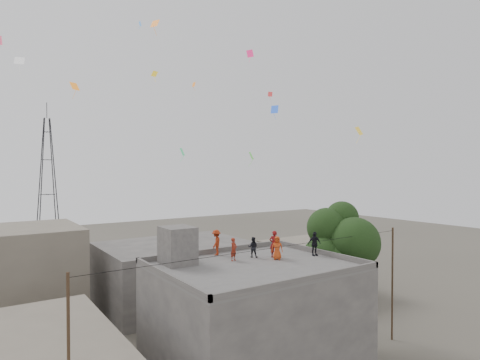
# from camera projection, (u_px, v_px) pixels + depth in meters

# --- Properties ---
(main_building) EXTENTS (10.00, 8.00, 6.10)m
(main_building) POSITION_uv_depth(u_px,v_px,m) (254.00, 323.00, 21.23)
(main_building) COLOR #4A4845
(main_building) RESTS_ON ground
(parapet) EXTENTS (10.00, 8.00, 0.30)m
(parapet) POSITION_uv_depth(u_px,v_px,m) (254.00, 263.00, 21.16)
(parapet) COLOR #4A4845
(parapet) RESTS_ON main_building
(stair_head_box) EXTENTS (1.60, 1.80, 2.00)m
(stair_head_box) POSITION_uv_depth(u_px,v_px,m) (178.00, 245.00, 21.50)
(stair_head_box) COLOR #4A4845
(stair_head_box) RESTS_ON main_building
(neighbor_north) EXTENTS (12.00, 9.00, 5.00)m
(neighbor_north) POSITION_uv_depth(u_px,v_px,m) (176.00, 273.00, 33.95)
(neighbor_north) COLOR #4A4845
(neighbor_north) RESTS_ON ground
(neighbor_northwest) EXTENTS (9.00, 8.00, 7.00)m
(neighbor_northwest) POSITION_uv_depth(u_px,v_px,m) (11.00, 276.00, 28.85)
(neighbor_northwest) COLOR #685F52
(neighbor_northwest) RESTS_ON ground
(neighbor_east) EXTENTS (7.00, 8.00, 4.40)m
(neighbor_east) POSITION_uv_depth(u_px,v_px,m) (312.00, 266.00, 37.37)
(neighbor_east) COLOR #685F52
(neighbor_east) RESTS_ON ground
(tree) EXTENTS (4.90, 4.60, 9.10)m
(tree) POSITION_uv_depth(u_px,v_px,m) (341.00, 249.00, 25.79)
(tree) COLOR black
(tree) RESTS_ON ground
(utility_line) EXTENTS (20.12, 0.62, 7.40)m
(utility_line) POSITION_uv_depth(u_px,v_px,m) (277.00, 313.00, 20.46)
(utility_line) COLOR black
(utility_line) RESTS_ON ground
(transmission_tower) EXTENTS (2.97, 2.97, 20.01)m
(transmission_tower) POSITION_uv_depth(u_px,v_px,m) (48.00, 187.00, 51.96)
(transmission_tower) COLOR black
(transmission_tower) RESTS_ON ground
(person_red_adult) EXTENTS (0.67, 0.62, 1.55)m
(person_red_adult) POSITION_uv_depth(u_px,v_px,m) (274.00, 244.00, 23.16)
(person_red_adult) COLOR maroon
(person_red_adult) RESTS_ON main_building
(person_orange_child) EXTENTS (0.76, 0.73, 1.31)m
(person_orange_child) POSITION_uv_depth(u_px,v_px,m) (277.00, 248.00, 22.58)
(person_orange_child) COLOR #C04116
(person_orange_child) RESTS_ON main_building
(person_dark_child) EXTENTS (0.72, 0.71, 1.18)m
(person_dark_child) POSITION_uv_depth(u_px,v_px,m) (253.00, 247.00, 23.16)
(person_dark_child) COLOR black
(person_dark_child) RESTS_ON main_building
(person_dark_adult) EXTENTS (0.88, 0.53, 1.41)m
(person_dark_adult) POSITION_uv_depth(u_px,v_px,m) (314.00, 244.00, 23.62)
(person_dark_adult) COLOR black
(person_dark_adult) RESTS_ON main_building
(person_orange_adult) EXTENTS (1.09, 1.08, 1.51)m
(person_orange_adult) POSITION_uv_depth(u_px,v_px,m) (216.00, 242.00, 23.79)
(person_orange_adult) COLOR #982B11
(person_orange_adult) RESTS_ON main_building
(person_red_child) EXTENTS (0.54, 0.45, 1.27)m
(person_red_child) POSITION_uv_depth(u_px,v_px,m) (234.00, 249.00, 22.29)
(person_red_child) COLOR maroon
(person_red_child) RESTS_ON main_building
(kites) EXTENTS (20.30, 14.94, 11.35)m
(kites) POSITION_uv_depth(u_px,v_px,m) (197.00, 91.00, 25.88)
(kites) COLOR orange
(kites) RESTS_ON ground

